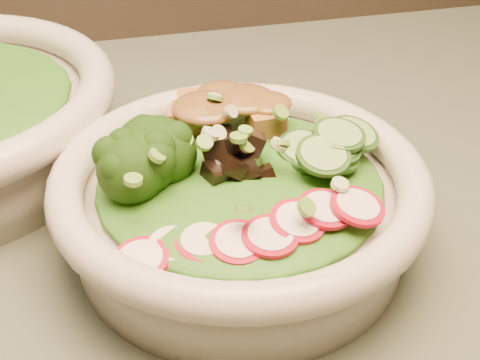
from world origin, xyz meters
name	(u,v)px	position (x,y,z in m)	size (l,w,h in m)	color
dining_table	(480,299)	(0.00, 0.00, 0.64)	(1.20, 0.80, 0.75)	black
salad_bowl	(240,203)	(-0.23, 0.00, 0.79)	(0.26, 0.26, 0.07)	beige
lettuce_bed	(240,179)	(-0.23, 0.00, 0.81)	(0.20, 0.20, 0.02)	#225812
broccoli_florets	(150,173)	(-0.29, -0.01, 0.82)	(0.08, 0.07, 0.04)	black
radish_slices	(268,232)	(-0.22, -0.07, 0.81)	(0.11, 0.04, 0.02)	#AA0D26
cucumber_slices	(330,155)	(-0.16, -0.01, 0.82)	(0.07, 0.07, 0.04)	#93C16B
mushroom_heap	(236,153)	(-0.23, 0.01, 0.82)	(0.07, 0.07, 0.04)	black
tofu_cubes	(224,120)	(-0.22, 0.06, 0.82)	(0.09, 0.06, 0.04)	#A56C37
peanut_sauce	(224,106)	(-0.22, 0.06, 0.83)	(0.07, 0.05, 0.02)	brown
scallion_garnish	(240,150)	(-0.23, 0.00, 0.83)	(0.19, 0.19, 0.02)	#6BA239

